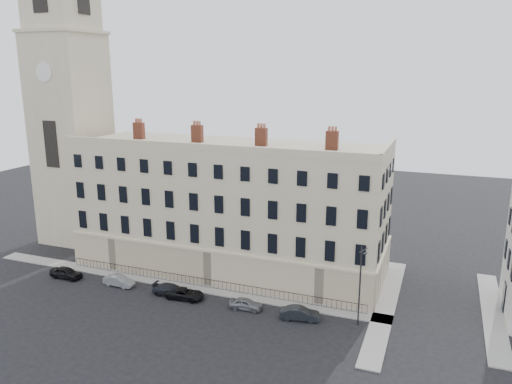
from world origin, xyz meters
TOP-DOWN VIEW (x-y plane):
  - ground at (0.00, 0.00)m, footprint 160.00×160.00m
  - terrace at (-5.97, 11.97)m, footprint 36.22×12.22m
  - church_tower at (-30.00, 14.00)m, footprint 8.00×8.13m
  - pavement_terrace at (-10.00, 5.00)m, footprint 48.00×2.00m
  - pavement_east_return at (13.00, 8.00)m, footprint 2.00×24.00m
  - pavement_adjacent at (23.00, 10.00)m, footprint 2.00×20.00m
  - railings at (-6.00, 5.40)m, footprint 35.00×0.04m
  - car_a at (-22.13, 2.02)m, footprint 3.86×1.58m
  - car_b at (-15.21, 2.43)m, footprint 3.63×1.39m
  - car_c at (-8.59, 2.42)m, footprint 4.17×1.85m
  - car_d at (-6.84, 2.21)m, footprint 4.20×2.16m
  - car_e at (0.01, 2.31)m, footprint 3.43×1.53m
  - car_f at (5.63, 2.18)m, footprint 3.96×1.96m
  - streetlamp at (11.04, 3.07)m, footprint 0.73×1.61m

SIDE VIEW (x-z plane):
  - ground at x=0.00m, z-range 0.00..0.00m
  - pavement_terrace at x=-10.00m, z-range 0.00..0.12m
  - pavement_east_return at x=13.00m, z-range 0.00..0.12m
  - pavement_adjacent at x=23.00m, z-range 0.00..0.12m
  - railings at x=-6.00m, z-range 0.07..1.03m
  - car_d at x=-6.84m, z-range 0.00..1.13m
  - car_e at x=0.01m, z-range 0.00..1.15m
  - car_b at x=-15.21m, z-range 0.00..1.18m
  - car_c at x=-8.59m, z-range 0.00..1.19m
  - car_f at x=5.63m, z-range 0.00..1.25m
  - car_a at x=-22.13m, z-range 0.00..1.31m
  - streetlamp at x=11.04m, z-range 0.42..8.19m
  - terrace at x=-5.97m, z-range -1.00..16.00m
  - church_tower at x=-30.00m, z-range -3.34..40.66m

